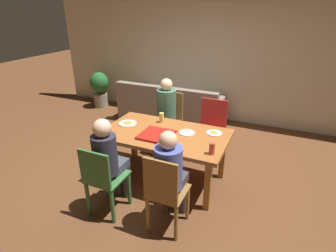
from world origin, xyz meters
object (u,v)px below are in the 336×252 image
object	(u,v)px
person_1	(109,157)
chair_3	(212,125)
person_0	(165,110)
person_2	(170,171)
dining_table	(165,138)
potted_plant	(100,87)
chair_1	(103,180)
drinking_glass_1	(162,118)
chair_0	(169,118)
couch	(170,109)
plate_1	(128,123)
plate_2	(187,133)
chair_2	(165,192)
drinking_glass_0	(212,149)
pizza_box_0	(156,135)
plate_0	(214,133)

from	to	relation	value
person_1	chair_3	world-z (taller)	person_1
person_0	person_2	world-z (taller)	person_0
person_1	chair_3	distance (m)	1.89
dining_table	potted_plant	bearing A→B (deg)	141.49
chair_1	drinking_glass_1	distance (m)	1.31
person_1	chair_3	xyz separation A→B (m)	(0.77, 1.72, -0.16)
chair_0	drinking_glass_1	distance (m)	0.70
person_0	couch	bearing A→B (deg)	109.64
plate_1	plate_2	bearing A→B (deg)	3.15
plate_1	person_2	bearing A→B (deg)	-38.50
chair_2	couch	world-z (taller)	chair_2
plate_2	drinking_glass_0	world-z (taller)	drinking_glass_0
chair_3	couch	xyz separation A→B (m)	(-1.19, 1.06, -0.26)
person_2	chair_3	bearing A→B (deg)	90.00
drinking_glass_1	potted_plant	bearing A→B (deg)	143.74
plate_2	person_0	bearing A→B (deg)	132.75
person_2	potted_plant	xyz separation A→B (m)	(-3.13, 2.93, -0.21)
chair_1	pizza_box_0	size ratio (longest dim) A/B	2.17
pizza_box_0	couch	xyz separation A→B (m)	(-0.72, 2.12, -0.46)
dining_table	potted_plant	xyz separation A→B (m)	(-2.73, 2.17, -0.17)
plate_2	potted_plant	world-z (taller)	potted_plant
chair_3	plate_0	distance (m)	0.73
chair_0	chair_1	world-z (taller)	chair_0
person_0	drinking_glass_1	world-z (taller)	person_0
pizza_box_0	plate_1	world-z (taller)	pizza_box_0
potted_plant	couch	bearing A→B (deg)	-5.39
plate_1	person_0	bearing A→B (deg)	70.17
plate_2	drinking_glass_1	size ratio (longest dim) A/B	1.49
plate_0	couch	size ratio (longest dim) A/B	0.10
drinking_glass_0	chair_3	bearing A→B (deg)	104.80
dining_table	plate_0	distance (m)	0.67
chair_1	plate_0	size ratio (longest dim) A/B	4.38
chair_0	chair_3	xyz separation A→B (m)	(0.77, -0.02, 0.01)
person_0	plate_2	distance (m)	0.93
person_2	couch	xyz separation A→B (m)	(-1.19, 2.75, -0.40)
person_1	chair_2	xyz separation A→B (m)	(0.77, -0.10, -0.19)
chair_0	chair_3	world-z (taller)	chair_0
chair_1	plate_0	xyz separation A→B (m)	(0.97, 1.19, 0.27)
couch	plate_1	bearing A→B (deg)	-85.26
potted_plant	person_0	bearing A→B (deg)	-30.11
chair_2	plate_0	distance (m)	1.19
person_1	dining_table	bearing A→B (deg)	65.68
plate_0	plate_1	world-z (taller)	same
person_0	plate_2	xyz separation A→B (m)	(0.63, -0.69, 0.01)
chair_3	dining_table	bearing A→B (deg)	-113.72
chair_1	chair_2	size ratio (longest dim) A/B	0.95
plate_0	person_1	bearing A→B (deg)	-132.89
chair_2	couch	size ratio (longest dim) A/B	0.44
chair_0	person_2	bearing A→B (deg)	-65.77
dining_table	plate_0	world-z (taller)	plate_0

